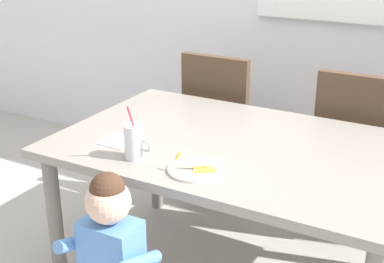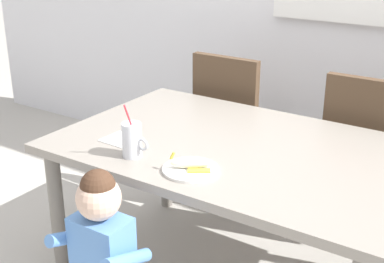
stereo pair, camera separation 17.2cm
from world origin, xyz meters
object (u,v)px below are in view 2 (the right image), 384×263
object	(u,v)px
dining_chair_right	(367,149)
peeled_banana	(192,163)
paper_napkin	(121,139)
dining_table	(235,161)
milk_cup	(132,142)
toddler_standing	(102,244)
dining_chair_left	(234,120)
snack_plate	(191,170)

from	to	relation	value
dining_chair_right	peeled_banana	world-z (taller)	dining_chair_right
paper_napkin	dining_table	bearing A→B (deg)	27.35
dining_chair_right	milk_cup	xyz separation A→B (m)	(-0.70, -1.09, 0.26)
dining_chair_right	toddler_standing	world-z (taller)	dining_chair_right
toddler_standing	paper_napkin	xyz separation A→B (m)	(-0.28, 0.45, 0.21)
milk_cup	paper_napkin	world-z (taller)	milk_cup
toddler_standing	dining_chair_left	bearing A→B (deg)	99.13
toddler_standing	snack_plate	xyz separation A→B (m)	(0.17, 0.35, 0.22)
dining_table	dining_chair_left	bearing A→B (deg)	119.46
paper_napkin	snack_plate	bearing A→B (deg)	-12.41
snack_plate	milk_cup	bearing A→B (deg)	-176.54
dining_table	snack_plate	bearing A→B (deg)	-92.85
milk_cup	paper_napkin	bearing A→B (deg)	144.77
dining_table	dining_chair_right	distance (m)	0.84
snack_plate	paper_napkin	xyz separation A→B (m)	(-0.45, 0.10, -0.00)
dining_chair_right	paper_napkin	bearing A→B (deg)	48.55
dining_table	toddler_standing	xyz separation A→B (m)	(-0.19, -0.70, -0.13)
dining_table	dining_chair_left	world-z (taller)	dining_chair_left
snack_plate	peeled_banana	world-z (taller)	peeled_banana
dining_table	toddler_standing	distance (m)	0.73
dining_chair_left	milk_cup	xyz separation A→B (m)	(0.12, -1.10, 0.26)
dining_chair_right	milk_cup	world-z (taller)	milk_cup
dining_table	peeled_banana	size ratio (longest dim) A/B	9.21
dining_chair_right	snack_plate	bearing A→B (deg)	69.03
dining_table	dining_chair_left	size ratio (longest dim) A/B	1.66
toddler_standing	snack_plate	size ratio (longest dim) A/B	3.64
snack_plate	paper_napkin	size ratio (longest dim) A/B	1.53
snack_plate	dining_chair_left	bearing A→B (deg)	110.39
dining_table	milk_cup	xyz separation A→B (m)	(-0.30, -0.36, 0.15)
peeled_banana	paper_napkin	distance (m)	0.46
peeled_banana	paper_napkin	xyz separation A→B (m)	(-0.45, 0.09, -0.03)
dining_chair_left	dining_chair_right	xyz separation A→B (m)	(0.82, -0.01, 0.00)
dining_chair_right	peeled_banana	size ratio (longest dim) A/B	5.54
peeled_banana	toddler_standing	bearing A→B (deg)	-115.78
dining_table	dining_chair_right	size ratio (longest dim) A/B	1.66
dining_table	dining_chair_left	xyz separation A→B (m)	(-0.42, 0.74, -0.11)
toddler_standing	milk_cup	world-z (taller)	milk_cup
dining_chair_left	paper_napkin	world-z (taller)	dining_chair_left
dining_chair_right	snack_plate	world-z (taller)	dining_chair_right
peeled_banana	dining_table	bearing A→B (deg)	87.41
milk_cup	paper_napkin	distance (m)	0.21
dining_chair_right	dining_chair_left	bearing A→B (deg)	-0.65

